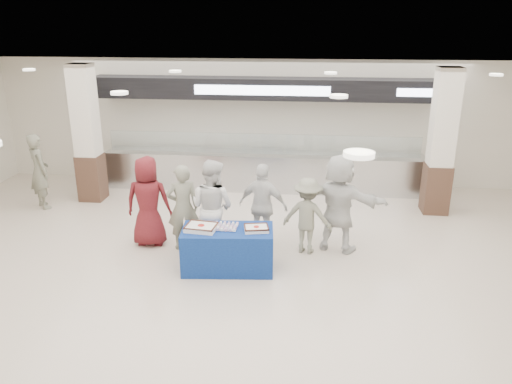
# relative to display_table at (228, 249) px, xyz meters

# --- Properties ---
(ground) EXTENTS (14.00, 14.00, 0.00)m
(ground) POSITION_rel_display_table_xyz_m (0.19, -1.00, -0.38)
(ground) COLOR beige
(ground) RESTS_ON ground
(serving_line) EXTENTS (8.70, 0.85, 2.80)m
(serving_line) POSITION_rel_display_table_xyz_m (0.20, 4.40, 0.78)
(serving_line) COLOR silver
(serving_line) RESTS_ON ground
(column_left) EXTENTS (0.55, 0.55, 3.20)m
(column_left) POSITION_rel_display_table_xyz_m (-3.81, 3.20, 1.15)
(column_left) COLOR #3C261B
(column_left) RESTS_ON ground
(column_right) EXTENTS (0.55, 0.55, 3.20)m
(column_right) POSITION_rel_display_table_xyz_m (4.19, 3.20, 1.15)
(column_right) COLOR #3C261B
(column_right) RESTS_ON ground
(display_table) EXTENTS (1.61, 0.91, 0.75)m
(display_table) POSITION_rel_display_table_xyz_m (0.00, 0.00, 0.00)
(display_table) COLOR navy
(display_table) RESTS_ON ground
(sheet_cake_left) EXTENTS (0.55, 0.45, 0.10)m
(sheet_cake_left) POSITION_rel_display_table_xyz_m (-0.44, -0.07, 0.43)
(sheet_cake_left) COLOR white
(sheet_cake_left) RESTS_ON display_table
(sheet_cake_right) EXTENTS (0.46, 0.39, 0.09)m
(sheet_cake_right) POSITION_rel_display_table_xyz_m (0.49, 0.00, 0.42)
(sheet_cake_right) COLOR white
(sheet_cake_right) RESTS_ON display_table
(cupcake_tray) EXTENTS (0.37, 0.28, 0.06)m
(cupcake_tray) POSITION_rel_display_table_xyz_m (-0.04, 0.04, 0.40)
(cupcake_tray) COLOR silver
(cupcake_tray) RESTS_ON display_table
(civilian_maroon) EXTENTS (0.88, 0.60, 1.75)m
(civilian_maroon) POSITION_rel_display_table_xyz_m (-1.65, 0.86, 0.50)
(civilian_maroon) COLOR maroon
(civilian_maroon) RESTS_ON ground
(soldier_a) EXTENTS (0.69, 0.56, 1.65)m
(soldier_a) POSITION_rel_display_table_xyz_m (-0.96, 0.76, 0.45)
(soldier_a) COLOR slate
(soldier_a) RESTS_ON ground
(chef_tall) EXTENTS (1.07, 0.97, 1.79)m
(chef_tall) POSITION_rel_display_table_xyz_m (-0.38, 0.64, 0.52)
(chef_tall) COLOR silver
(chef_tall) RESTS_ON ground
(chef_short) EXTENTS (1.03, 0.64, 1.63)m
(chef_short) POSITION_rel_display_table_xyz_m (0.51, 1.01, 0.44)
(chef_short) COLOR silver
(chef_short) RESTS_ON ground
(soldier_b) EXTENTS (1.04, 0.75, 1.44)m
(soldier_b) POSITION_rel_display_table_xyz_m (1.35, 0.83, 0.35)
(soldier_b) COLOR slate
(soldier_b) RESTS_ON ground
(civilian_white) EXTENTS (1.82, 1.09, 1.87)m
(civilian_white) POSITION_rel_display_table_xyz_m (1.92, 0.99, 0.56)
(civilian_white) COLOR silver
(civilian_white) RESTS_ON ground
(soldier_bg) EXTENTS (0.75, 0.73, 1.73)m
(soldier_bg) POSITION_rel_display_table_xyz_m (-4.73, 2.55, 0.49)
(soldier_bg) COLOR slate
(soldier_bg) RESTS_ON ground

